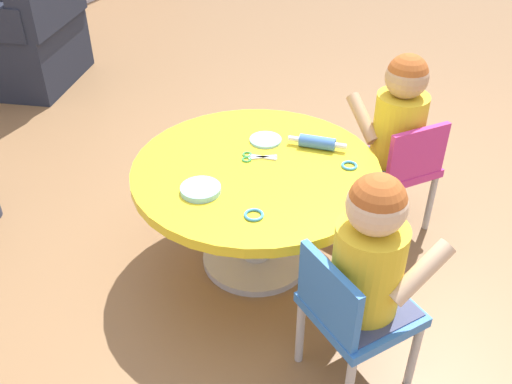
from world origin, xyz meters
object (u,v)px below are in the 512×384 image
at_px(seated_child_left, 371,251).
at_px(craft_scissors, 254,157).
at_px(rolling_pin, 317,142).
at_px(armchair_dark, 22,36).
at_px(child_chair_right, 398,166).
at_px(child_chair_left, 352,312).
at_px(craft_table, 256,189).
at_px(seated_child_right, 400,115).

relative_size(seated_child_left, craft_scissors, 3.58).
bearing_deg(rolling_pin, armchair_dark, 73.48).
bearing_deg(child_chair_right, seated_child_left, -171.91).
height_order(child_chair_left, armchair_dark, armchair_dark).
bearing_deg(rolling_pin, craft_table, 146.57).
distance_m(seated_child_left, seated_child_right, 0.87).
relative_size(armchair_dark, craft_scissors, 6.30).
relative_size(armchair_dark, rolling_pin, 3.90).
distance_m(craft_table, child_chair_left, 0.65).
xyz_separation_m(child_chair_right, armchair_dark, (0.43, 2.57, 0.00)).
height_order(child_chair_right, rolling_pin, child_chair_right).
relative_size(child_chair_left, seated_child_left, 1.05).
relative_size(child_chair_right, armchair_dark, 0.60).
xyz_separation_m(rolling_pin, craft_scissors, (-0.18, 0.19, -0.02)).
distance_m(child_chair_left, craft_scissors, 0.72).
bearing_deg(seated_child_right, craft_scissors, 136.83).
bearing_deg(rolling_pin, craft_scissors, 133.31).
relative_size(child_chair_left, rolling_pin, 2.33).
bearing_deg(child_chair_left, craft_table, 53.92).
relative_size(craft_table, rolling_pin, 4.04).
height_order(seated_child_left, child_chair_right, seated_child_left).
distance_m(craft_table, craft_scissors, 0.12).
distance_m(child_chair_left, child_chair_right, 0.87).
distance_m(child_chair_right, rolling_pin, 0.42).
height_order(craft_table, seated_child_left, seated_child_left).
height_order(craft_table, child_chair_right, child_chair_right).
xyz_separation_m(child_chair_left, craft_scissors, (0.43, 0.56, 0.16)).
distance_m(craft_table, rolling_pin, 0.30).
bearing_deg(seated_child_right, armchair_dark, 81.05).
relative_size(seated_child_right, rolling_pin, 2.21).
bearing_deg(child_chair_right, craft_scissors, 133.23).
bearing_deg(seated_child_left, seated_child_right, 9.91).
bearing_deg(seated_child_right, craft_table, 142.36).
bearing_deg(seated_child_left, craft_scissors, 55.39).
xyz_separation_m(seated_child_left, rolling_pin, (0.58, 0.39, -0.05)).
bearing_deg(child_chair_right, seated_child_right, 51.90).
height_order(child_chair_right, seated_child_right, seated_child_right).
relative_size(craft_table, child_chair_left, 1.74).
relative_size(seated_child_left, child_chair_right, 0.95).
bearing_deg(child_chair_right, craft_table, 138.82).
bearing_deg(armchair_dark, child_chair_left, -115.81).
height_order(craft_table, rolling_pin, rolling_pin).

